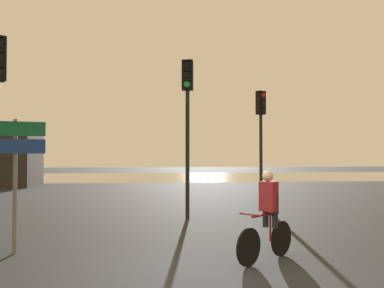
{
  "coord_description": "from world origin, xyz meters",
  "views": [
    {
      "loc": [
        -0.76,
        -6.55,
        1.9
      ],
      "look_at": [
        0.5,
        5.0,
        2.2
      ],
      "focal_mm": 40.0,
      "sensor_mm": 36.0,
      "label": 1
    }
  ],
  "objects_px": {
    "direction_sign_post": "(15,161)",
    "cyclist": "(268,215)",
    "traffic_light_center": "(187,109)",
    "traffic_light_far_right": "(261,125)"
  },
  "relations": [
    {
      "from": "direction_sign_post",
      "to": "cyclist",
      "type": "xyz_separation_m",
      "value": [
        4.7,
        -1.01,
        -0.97
      ]
    },
    {
      "from": "traffic_light_center",
      "to": "direction_sign_post",
      "type": "distance_m",
      "value": 5.7
    },
    {
      "from": "traffic_light_center",
      "to": "traffic_light_far_right",
      "type": "height_order",
      "value": "traffic_light_center"
    },
    {
      "from": "traffic_light_center",
      "to": "cyclist",
      "type": "height_order",
      "value": "traffic_light_center"
    },
    {
      "from": "direction_sign_post",
      "to": "traffic_light_center",
      "type": "bearing_deg",
      "value": -146.77
    },
    {
      "from": "traffic_light_far_right",
      "to": "cyclist",
      "type": "height_order",
      "value": "traffic_light_far_right"
    },
    {
      "from": "traffic_light_far_right",
      "to": "direction_sign_post",
      "type": "xyz_separation_m",
      "value": [
        -6.9,
        -7.38,
        -1.24
      ]
    },
    {
      "from": "direction_sign_post",
      "to": "cyclist",
      "type": "relative_size",
      "value": 1.6
    },
    {
      "from": "direction_sign_post",
      "to": "cyclist",
      "type": "height_order",
      "value": "direction_sign_post"
    },
    {
      "from": "traffic_light_center",
      "to": "cyclist",
      "type": "xyz_separation_m",
      "value": [
        0.96,
        -5.06,
        -2.45
      ]
    }
  ]
}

